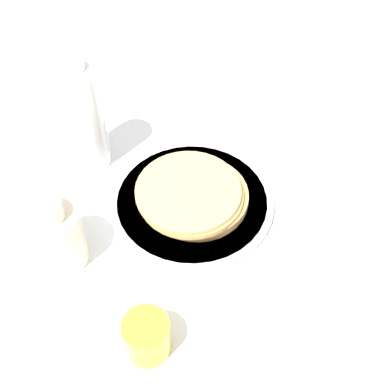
% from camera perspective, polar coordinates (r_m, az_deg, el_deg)
% --- Properties ---
extents(ground_plane, '(4.00, 4.00, 0.00)m').
position_cam_1_polar(ground_plane, '(0.95, 0.39, -1.72)').
color(ground_plane, white).
extents(plate, '(0.29, 0.29, 0.01)m').
position_cam_1_polar(plate, '(0.95, -0.00, -1.01)').
color(plate, silver).
rests_on(plate, ground_plane).
extents(pancake_stack, '(0.19, 0.19, 0.04)m').
position_cam_1_polar(pancake_stack, '(0.93, 0.02, -0.19)').
color(pancake_stack, tan).
rests_on(pancake_stack, plate).
extents(juice_glass, '(0.07, 0.07, 0.07)m').
position_cam_1_polar(juice_glass, '(0.79, -4.84, -15.12)').
color(juice_glass, yellow).
rests_on(juice_glass, ground_plane).
extents(cream_jug, '(0.09, 0.09, 0.14)m').
position_cam_1_polar(cream_jug, '(0.87, -14.41, -4.51)').
color(cream_jug, beige).
rests_on(cream_jug, ground_plane).
extents(water_bottle_near, '(0.07, 0.07, 0.23)m').
position_cam_1_polar(water_bottle_near, '(0.97, -11.45, 7.80)').
color(water_bottle_near, white).
rests_on(water_bottle_near, ground_plane).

